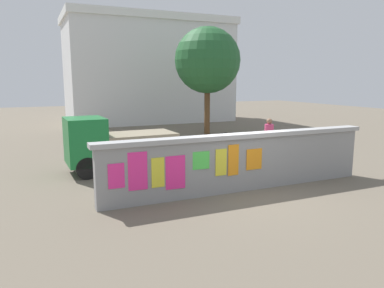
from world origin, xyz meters
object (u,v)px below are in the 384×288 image
at_px(bicycle_near, 227,147).
at_px(tree_roadside, 207,61).
at_px(auto_rickshaw_truck, 116,145).
at_px(motorcycle, 219,154).
at_px(bicycle_far, 287,161).
at_px(person_walking, 269,135).

relative_size(bicycle_near, tree_roadside, 0.28).
height_order(auto_rickshaw_truck, motorcycle, auto_rickshaw_truck).
bearing_deg(bicycle_far, bicycle_near, 98.81).
xyz_separation_m(bicycle_far, person_walking, (0.45, 1.67, 0.62)).
relative_size(motorcycle, bicycle_near, 1.13).
xyz_separation_m(bicycle_far, tree_roadside, (1.48, 9.07, 3.76)).
relative_size(auto_rickshaw_truck, bicycle_far, 2.17).
bearing_deg(motorcycle, person_walking, 2.23).
bearing_deg(person_walking, tree_roadside, 82.06).
xyz_separation_m(auto_rickshaw_truck, bicycle_near, (4.71, 0.78, -0.54)).
bearing_deg(person_walking, bicycle_far, -104.89).
height_order(bicycle_far, tree_roadside, tree_roadside).
height_order(bicycle_near, person_walking, person_walking).
distance_m(auto_rickshaw_truck, motorcycle, 3.58).
xyz_separation_m(auto_rickshaw_truck, bicycle_far, (5.20, -2.41, -0.54)).
bearing_deg(bicycle_far, motorcycle, 137.63).
height_order(motorcycle, tree_roadside, tree_roadside).
bearing_deg(tree_roadside, auto_rickshaw_truck, -135.08).
relative_size(bicycle_near, person_walking, 1.04).
bearing_deg(auto_rickshaw_truck, bicycle_near, 9.41).
distance_m(person_walking, tree_roadside, 8.10).
distance_m(bicycle_near, bicycle_far, 3.23).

